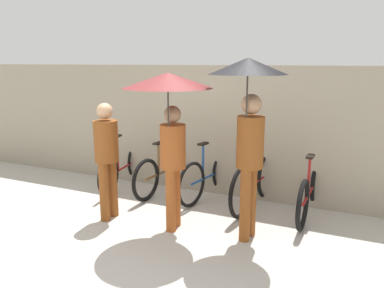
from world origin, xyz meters
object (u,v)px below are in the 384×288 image
(parked_bicycle_1, at_px, (166,170))
(parked_bicycle_4, at_px, (310,191))
(pedestrian_trailing, at_px, (249,107))
(pedestrian_center, at_px, (169,106))
(parked_bicycle_2, at_px, (209,175))
(parked_bicycle_0, at_px, (123,166))
(parked_bicycle_3, at_px, (256,182))
(pedestrian_leading, at_px, (107,153))

(parked_bicycle_1, relative_size, parked_bicycle_4, 1.01)
(parked_bicycle_1, relative_size, pedestrian_trailing, 0.81)
(pedestrian_center, bearing_deg, parked_bicycle_2, -96.59)
(parked_bicycle_2, bearing_deg, parked_bicycle_0, 103.52)
(parked_bicycle_1, distance_m, pedestrian_trailing, 2.45)
(parked_bicycle_3, xyz_separation_m, pedestrian_leading, (-1.73, -1.23, 0.54))
(parked_bicycle_2, height_order, pedestrian_leading, pedestrian_leading)
(pedestrian_trailing, bearing_deg, parked_bicycle_4, -111.43)
(parked_bicycle_1, xyz_separation_m, parked_bicycle_2, (0.78, -0.00, 0.01))
(parked_bicycle_3, relative_size, pedestrian_leading, 1.06)
(pedestrian_leading, bearing_deg, parked_bicycle_4, -150.67)
(parked_bicycle_2, distance_m, parked_bicycle_3, 0.78)
(pedestrian_center, height_order, pedestrian_trailing, pedestrian_trailing)
(parked_bicycle_0, relative_size, parked_bicycle_2, 1.05)
(pedestrian_leading, relative_size, pedestrian_center, 0.80)
(parked_bicycle_0, distance_m, parked_bicycle_1, 0.78)
(parked_bicycle_4, distance_m, pedestrian_center, 2.34)
(parked_bicycle_1, distance_m, parked_bicycle_3, 1.55)
(parked_bicycle_0, bearing_deg, pedestrian_trailing, -122.07)
(pedestrian_center, bearing_deg, pedestrian_leading, -8.10)
(parked_bicycle_3, relative_size, pedestrian_trailing, 0.78)
(parked_bicycle_1, bearing_deg, pedestrian_center, -144.19)
(parked_bicycle_0, relative_size, parked_bicycle_4, 0.98)
(parked_bicycle_4, distance_m, pedestrian_trailing, 1.79)
(parked_bicycle_3, relative_size, pedestrian_center, 0.85)
(parked_bicycle_0, height_order, parked_bicycle_4, parked_bicycle_4)
(parked_bicycle_3, distance_m, pedestrian_leading, 2.19)
(parked_bicycle_3, distance_m, pedestrian_center, 1.90)
(pedestrian_trailing, bearing_deg, parked_bicycle_0, -16.73)
(parked_bicycle_0, bearing_deg, parked_bicycle_3, -98.11)
(pedestrian_leading, height_order, pedestrian_center, pedestrian_center)
(parked_bicycle_4, bearing_deg, parked_bicycle_2, 89.24)
(parked_bicycle_4, bearing_deg, pedestrian_center, 131.49)
(parked_bicycle_3, distance_m, pedestrian_trailing, 1.67)
(parked_bicycle_3, bearing_deg, parked_bicycle_2, 91.70)
(parked_bicycle_2, height_order, pedestrian_center, pedestrian_center)
(parked_bicycle_4, xyz_separation_m, pedestrian_trailing, (-0.61, -1.11, 1.27))
(parked_bicycle_1, distance_m, pedestrian_center, 1.99)
(parked_bicycle_0, xyz_separation_m, pedestrian_trailing, (2.49, -1.12, 1.27))
(parked_bicycle_4, height_order, pedestrian_trailing, pedestrian_trailing)
(parked_bicycle_2, xyz_separation_m, pedestrian_leading, (-0.96, -1.32, 0.56))
(parked_bicycle_0, height_order, parked_bicycle_1, parked_bicycle_1)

